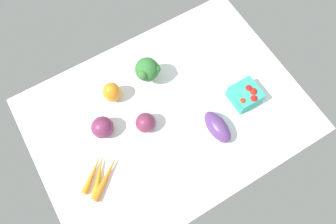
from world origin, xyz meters
The scene contains 8 objects.
tablecloth centered at (0.00, 0.00, 1.00)cm, with size 104.00×76.00×2.00cm, color white.
carrot_bunch centered at (33.09, 8.42, 3.35)cm, with size 18.08×15.91×2.95cm.
bell_pepper_orange centered at (14.89, -17.21, 6.61)cm, with size 7.12×7.12×9.22cm, color orange.
red_onion_near_basket centered at (24.35, -6.40, 6.14)cm, with size 8.28×8.28×8.28cm, color #6E294B.
eggplant centered at (-12.40, 15.04, 5.44)cm, with size 13.93×6.89×6.89cm, color #563372.
berry_basket centered at (-29.06, 9.79, 5.55)cm, with size 10.35×10.35×7.48cm.
broccoli_head centered at (-0.88, -16.98, 9.89)cm, with size 10.00×9.29×12.65cm.
red_onion_center centered at (9.73, 0.48, 5.79)cm, with size 7.59×7.59×7.59cm, color #6F2845.
Camera 1 is at (22.76, 38.21, 114.68)cm, focal length 33.31 mm.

